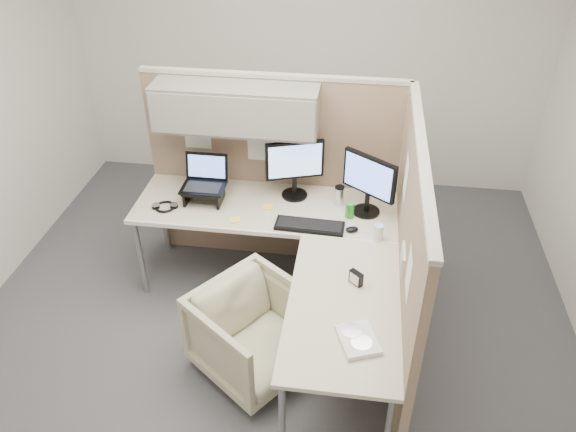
# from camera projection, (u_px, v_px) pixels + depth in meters

# --- Properties ---
(ground) EXTENTS (4.50, 4.50, 0.00)m
(ground) POSITION_uv_depth(u_px,v_px,m) (270.00, 327.00, 4.21)
(ground) COLOR #414147
(ground) RESTS_ON ground
(partition_back) EXTENTS (2.00, 0.36, 1.63)m
(partition_back) POSITION_uv_depth(u_px,v_px,m) (258.00, 143.00, 4.28)
(partition_back) COLOR #8C715C
(partition_back) RESTS_ON ground
(partition_right) EXTENTS (0.07, 2.03, 1.63)m
(partition_right) POSITION_uv_depth(u_px,v_px,m) (405.00, 258.00, 3.58)
(partition_right) COLOR #8C715C
(partition_right) RESTS_ON ground
(desk) EXTENTS (2.00, 1.98, 0.73)m
(desk) POSITION_uv_depth(u_px,v_px,m) (289.00, 246.00, 3.90)
(desk) COLOR beige
(desk) RESTS_ON ground
(office_chair) EXTENTS (0.92, 0.93, 0.70)m
(office_chair) POSITION_uv_depth(u_px,v_px,m) (254.00, 329.00, 3.71)
(office_chair) COLOR beige
(office_chair) RESTS_ON ground
(monitor_left) EXTENTS (0.43, 0.20, 0.47)m
(monitor_left) POSITION_uv_depth(u_px,v_px,m) (295.00, 165.00, 4.20)
(monitor_left) COLOR black
(monitor_left) RESTS_ON desk
(monitor_right) EXTENTS (0.38, 0.28, 0.47)m
(monitor_right) POSITION_uv_depth(u_px,v_px,m) (369.00, 180.00, 4.01)
(monitor_right) COLOR black
(monitor_right) RESTS_ON desk
(laptop_station) EXTENTS (0.32, 0.28, 0.34)m
(laptop_station) POSITION_uv_depth(u_px,v_px,m) (204.00, 185.00, 4.24)
(laptop_station) COLOR black
(laptop_station) RESTS_ON desk
(keyboard) EXTENTS (0.50, 0.18, 0.02)m
(keyboard) POSITION_uv_depth(u_px,v_px,m) (310.00, 226.00, 4.00)
(keyboard) COLOR black
(keyboard) RESTS_ON desk
(mouse) EXTENTS (0.11, 0.09, 0.03)m
(mouse) POSITION_uv_depth(u_px,v_px,m) (352.00, 229.00, 3.96)
(mouse) COLOR black
(mouse) RESTS_ON desk
(travel_mug) EXTENTS (0.07, 0.07, 0.16)m
(travel_mug) POSITION_uv_depth(u_px,v_px,m) (339.00, 196.00, 4.21)
(travel_mug) COLOR silver
(travel_mug) RESTS_ON desk
(soda_can_green) EXTENTS (0.07, 0.07, 0.12)m
(soda_can_green) POSITION_uv_depth(u_px,v_px,m) (379.00, 232.00, 3.86)
(soda_can_green) COLOR silver
(soda_can_green) RESTS_ON desk
(soda_can_silver) EXTENTS (0.07, 0.07, 0.12)m
(soda_can_silver) POSITION_uv_depth(u_px,v_px,m) (350.00, 210.00, 4.08)
(soda_can_silver) COLOR #268C1E
(soda_can_silver) RESTS_ON desk
(sticky_note_d) EXTENTS (0.08, 0.08, 0.01)m
(sticky_note_d) POSITION_uv_depth(u_px,v_px,m) (268.00, 207.00, 4.22)
(sticky_note_d) COLOR yellow
(sticky_note_d) RESTS_ON desk
(sticky_note_a) EXTENTS (0.09, 0.09, 0.01)m
(sticky_note_a) POSITION_uv_depth(u_px,v_px,m) (235.00, 220.00, 4.08)
(sticky_note_a) COLOR yellow
(sticky_note_a) RESTS_ON desk
(headphones) EXTENTS (0.19, 0.18, 0.03)m
(headphones) POSITION_uv_depth(u_px,v_px,m) (165.00, 206.00, 4.21)
(headphones) COLOR black
(headphones) RESTS_ON desk
(paper_stack) EXTENTS (0.27, 0.31, 0.03)m
(paper_stack) POSITION_uv_depth(u_px,v_px,m) (358.00, 340.00, 3.11)
(paper_stack) COLOR white
(paper_stack) RESTS_ON desk
(desk_clock) EXTENTS (0.09, 0.09, 0.09)m
(desk_clock) POSITION_uv_depth(u_px,v_px,m) (356.00, 278.00, 3.49)
(desk_clock) COLOR black
(desk_clock) RESTS_ON desk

